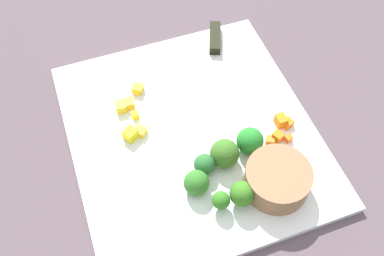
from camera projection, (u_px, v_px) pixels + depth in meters
ground_plane at (192, 136)px, 0.71m from camera, size 4.00×4.00×0.00m
cutting_board at (192, 134)px, 0.70m from camera, size 0.41×0.37×0.01m
prep_bowl at (277, 179)px, 0.63m from camera, size 0.09×0.09×0.04m
chef_knife at (215, 66)px, 0.77m from camera, size 0.29×0.13×0.02m
carrot_dice_0 at (288, 139)px, 0.68m from camera, size 0.01×0.01×0.01m
carrot_dice_1 at (281, 121)px, 0.70m from camera, size 0.02×0.02×0.02m
carrot_dice_2 at (287, 123)px, 0.70m from camera, size 0.02×0.02×0.01m
carrot_dice_3 at (270, 140)px, 0.68m from camera, size 0.02×0.02×0.01m
carrot_dice_4 at (278, 137)px, 0.68m from camera, size 0.02×0.02×0.02m
carrot_dice_5 at (255, 147)px, 0.67m from camera, size 0.01×0.01×0.01m
pepper_dice_0 at (140, 131)px, 0.69m from camera, size 0.02×0.02×0.01m
pepper_dice_1 at (135, 115)px, 0.71m from camera, size 0.01×0.01×0.01m
pepper_dice_2 at (130, 103)px, 0.72m from camera, size 0.02×0.01×0.01m
pepper_dice_3 at (138, 89)px, 0.74m from camera, size 0.02×0.02×0.01m
pepper_dice_4 at (121, 107)px, 0.71m from camera, size 0.02×0.02×0.02m
pepper_dice_5 at (130, 134)px, 0.68m from camera, size 0.03×0.03×0.02m
broccoli_floret_0 at (221, 201)px, 0.61m from camera, size 0.03×0.03×0.03m
broccoli_floret_1 at (242, 194)px, 0.61m from camera, size 0.04×0.04×0.04m
broccoli_floret_2 at (225, 154)px, 0.65m from camera, size 0.04×0.04×0.04m
broccoli_floret_3 at (196, 183)px, 0.62m from camera, size 0.04×0.04×0.04m
broccoli_floret_4 at (250, 141)px, 0.66m from camera, size 0.04×0.04×0.04m
broccoli_floret_5 at (204, 165)px, 0.64m from camera, size 0.03×0.03×0.03m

